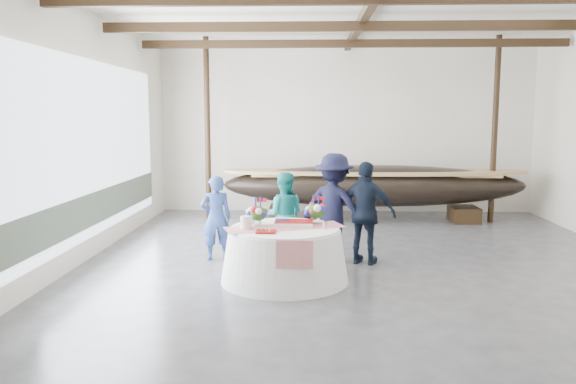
{
  "coord_description": "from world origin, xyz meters",
  "views": [
    {
      "loc": [
        -0.99,
        -9.31,
        2.58
      ],
      "look_at": [
        -1.37,
        0.7,
        1.23
      ],
      "focal_mm": 35.0,
      "sensor_mm": 36.0,
      "label": 1
    }
  ],
  "objects": [
    {
      "name": "guest_man_left",
      "position": [
        -0.54,
        0.63,
        0.97
      ],
      "size": [
        1.44,
        1.19,
        1.93
      ],
      "primitive_type": "imported",
      "rotation": [
        0.0,
        0.0,
        2.69
      ],
      "color": "black",
      "rests_on": "ground"
    },
    {
      "name": "wall_back",
      "position": [
        0.0,
        6.0,
        2.25
      ],
      "size": [
        10.0,
        0.02,
        4.5
      ],
      "primitive_type": "cube",
      "color": "silver",
      "rests_on": "ground"
    },
    {
      "name": "guest_man_right",
      "position": [
        0.01,
        0.39,
        0.9
      ],
      "size": [
        1.15,
        0.82,
        1.81
      ],
      "primitive_type": "imported",
      "rotation": [
        0.0,
        0.0,
        2.74
      ],
      "color": "black",
      "rests_on": "ground"
    },
    {
      "name": "guest_woman_blue",
      "position": [
        -2.66,
        0.59,
        0.77
      ],
      "size": [
        0.63,
        0.5,
        1.54
      ],
      "primitive_type": "imported",
      "rotation": [
        0.0,
        0.0,
        3.39
      ],
      "color": "navy",
      "rests_on": "ground"
    },
    {
      "name": "longboat_display",
      "position": [
        0.61,
        4.51,
        0.89
      ],
      "size": [
        7.46,
        1.49,
        1.4
      ],
      "color": "black",
      "rests_on": "ground"
    },
    {
      "name": "pavilion_structure",
      "position": [
        0.0,
        0.78,
        4.0
      ],
      "size": [
        9.8,
        11.76,
        4.5
      ],
      "color": "black",
      "rests_on": "ground"
    },
    {
      "name": "tabletop_items",
      "position": [
        -1.39,
        -0.53,
        1.01
      ],
      "size": [
        1.94,
        1.13,
        0.4
      ],
      "color": "red",
      "rests_on": "banquet_table"
    },
    {
      "name": "open_bay",
      "position": [
        -4.95,
        1.0,
        1.83
      ],
      "size": [
        0.03,
        7.0,
        3.2
      ],
      "color": "silver",
      "rests_on": "ground"
    },
    {
      "name": "floor",
      "position": [
        0.0,
        0.0,
        0.0
      ],
      "size": [
        10.0,
        12.0,
        0.01
      ],
      "primitive_type": "cube",
      "color": "#3D3D42",
      "rests_on": "ground"
    },
    {
      "name": "wall_left",
      "position": [
        -5.0,
        0.0,
        2.25
      ],
      "size": [
        0.02,
        12.0,
        4.5
      ],
      "primitive_type": "cube",
      "color": "silver",
      "rests_on": "ground"
    },
    {
      "name": "guest_woman_teal",
      "position": [
        -1.45,
        0.79,
        0.79
      ],
      "size": [
        0.77,
        0.6,
        1.58
      ],
      "primitive_type": "imported",
      "rotation": [
        0.0,
        0.0,
        3.13
      ],
      "color": "teal",
      "rests_on": "ground"
    },
    {
      "name": "banquet_table",
      "position": [
        -1.37,
        -0.7,
        0.43
      ],
      "size": [
        2.01,
        2.01,
        0.86
      ],
      "color": "white",
      "rests_on": "ground"
    },
    {
      "name": "wall_front",
      "position": [
        0.0,
        -6.0,
        2.25
      ],
      "size": [
        10.0,
        0.02,
        4.5
      ],
      "primitive_type": "cube",
      "color": "silver",
      "rests_on": "ground"
    }
  ]
}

